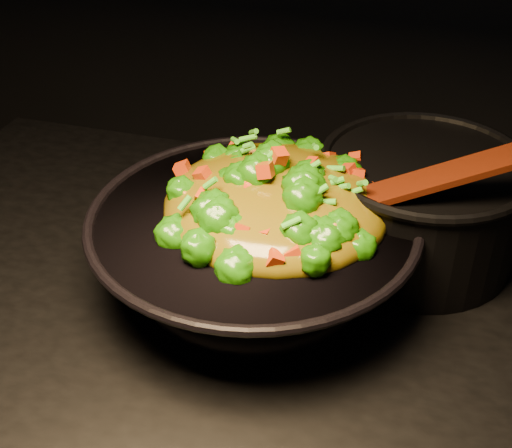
% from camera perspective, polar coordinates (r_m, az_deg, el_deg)
% --- Properties ---
extents(wok, '(0.38, 0.38, 0.10)m').
position_cam_1_polar(wok, '(0.84, -0.19, -2.45)').
color(wok, black).
rests_on(wok, stovetop).
extents(stir_fry, '(0.32, 0.32, 0.09)m').
position_cam_1_polar(stir_fry, '(0.80, 1.70, 3.95)').
color(stir_fry, '#1F6507').
rests_on(stir_fry, wok).
extents(spatula, '(0.27, 0.10, 0.11)m').
position_cam_1_polar(spatula, '(0.80, 12.43, 3.08)').
color(spatula, '#361103').
rests_on(spatula, wok).
extents(back_pot, '(0.31, 0.31, 0.14)m').
position_cam_1_polar(back_pot, '(0.91, 12.97, 1.35)').
color(back_pot, black).
rests_on(back_pot, stovetop).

